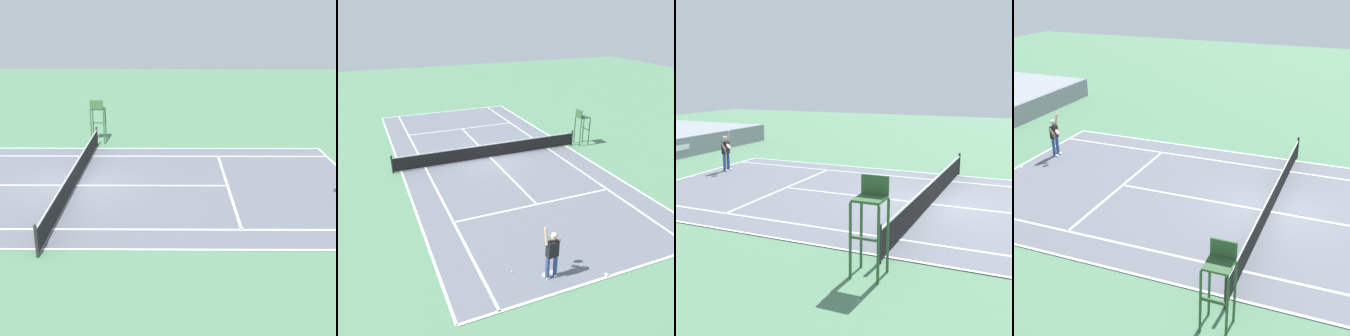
{
  "view_description": "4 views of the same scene",
  "coord_description": "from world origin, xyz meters",
  "views": [
    {
      "loc": [
        18.21,
        3.99,
        7.09
      ],
      "look_at": [
        0.56,
        3.89,
        1.0
      ],
      "focal_mm": 49.49,
      "sensor_mm": 36.0,
      "label": 1
    },
    {
      "loc": [
        7.14,
        19.65,
        8.63
      ],
      "look_at": [
        0.56,
        3.89,
        1.0
      ],
      "focal_mm": 38.3,
      "sensor_mm": 36.0,
      "label": 2
    },
    {
      "loc": [
        -16.16,
        -3.53,
        4.74
      ],
      "look_at": [
        0.56,
        3.89,
        1.0
      ],
      "focal_mm": 47.38,
      "sensor_mm": 36.0,
      "label": 3
    },
    {
      "loc": [
        -16.22,
        -2.82,
        8.82
      ],
      "look_at": [
        0.56,
        3.89,
        1.0
      ],
      "focal_mm": 51.11,
      "sensor_mm": 36.0,
      "label": 4
    }
  ],
  "objects": [
    {
      "name": "ground_plane",
      "position": [
        0.0,
        0.0,
        0.0
      ],
      "size": [
        80.0,
        80.0,
        0.0
      ],
      "primitive_type": "plane",
      "color": "#4C7A56"
    },
    {
      "name": "court",
      "position": [
        0.0,
        0.0,
        0.01
      ],
      "size": [
        11.08,
        23.88,
        0.03
      ],
      "color": "slate",
      "rests_on": "ground"
    },
    {
      "name": "tennis_ball",
      "position": [
        3.03,
        10.36,
        0.03
      ],
      "size": [
        0.07,
        0.07,
        0.07
      ],
      "primitive_type": "sphere",
      "color": "#D1E533",
      "rests_on": "ground"
    },
    {
      "name": "umpire_chair",
      "position": [
        -6.63,
        0.0,
        1.56
      ],
      "size": [
        0.77,
        0.77,
        2.44
      ],
      "color": "#2D562D",
      "rests_on": "ground"
    },
    {
      "name": "net",
      "position": [
        0.0,
        0.0,
        0.52
      ],
      "size": [
        11.98,
        0.1,
        1.07
      ],
      "color": "black",
      "rests_on": "ground"
    },
    {
      "name": "tennis_player",
      "position": [
        1.87,
        11.1,
        0.99
      ],
      "size": [
        0.76,
        0.66,
        2.08
      ],
      "color": "navy",
      "rests_on": "ground"
    }
  ]
}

